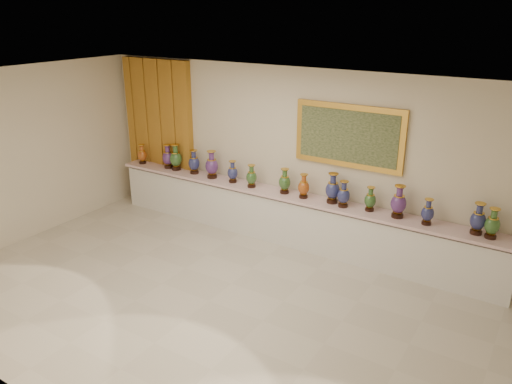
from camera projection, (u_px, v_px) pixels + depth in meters
ground at (209, 301)px, 7.03m from camera, size 8.00×8.00×0.00m
room at (185, 135)px, 9.61m from camera, size 8.00×8.00×8.00m
counter at (288, 219)px, 8.68m from camera, size 7.28×0.48×0.90m
vase_0 at (142, 155)px, 10.09m from camera, size 0.23×0.23×0.40m
vase_1 at (168, 158)px, 9.80m from camera, size 0.29×0.29×0.47m
vase_2 at (176, 158)px, 9.69m from camera, size 0.30×0.30×0.51m
vase_3 at (194, 163)px, 9.48m from camera, size 0.28×0.28×0.46m
vase_4 at (212, 166)px, 9.23m from camera, size 0.27×0.27×0.52m
vase_5 at (233, 173)px, 9.01m from camera, size 0.20×0.20×0.40m
vase_6 at (252, 177)px, 8.76m from camera, size 0.20×0.20×0.41m
vase_7 at (285, 182)px, 8.47m from camera, size 0.22×0.22×0.44m
vase_8 at (304, 187)px, 8.27m from camera, size 0.24×0.24×0.41m
vase_9 at (333, 190)px, 8.05m from camera, size 0.24×0.24×0.50m
vase_10 at (344, 195)px, 7.89m from camera, size 0.23×0.23×0.43m
vase_11 at (370, 200)px, 7.75m from camera, size 0.18×0.18×0.39m
vase_12 at (399, 203)px, 7.49m from camera, size 0.28×0.28×0.51m
vase_13 at (428, 213)px, 7.26m from camera, size 0.23×0.23×0.40m
vase_14 at (478, 220)px, 6.94m from camera, size 0.23×0.23×0.46m
vase_15 at (492, 225)px, 6.82m from camera, size 0.26×0.26×0.44m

